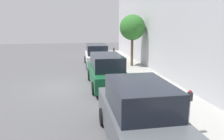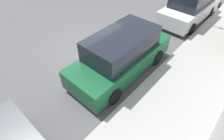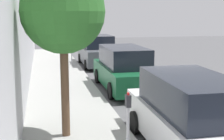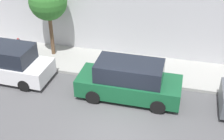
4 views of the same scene
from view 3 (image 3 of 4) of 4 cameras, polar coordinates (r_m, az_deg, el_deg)
The scene contains 8 objects.
ground_plane at distance 14.63m, azimuth 10.93°, elevation -3.09°, with size 60.00×60.00×0.00m, color #515154.
sidewalk at distance 13.44m, azimuth -8.81°, elevation -3.89°, with size 2.89×32.00×0.15m.
parked_suv_nearest at distance 20.17m, azimuth -2.70°, elevation 3.41°, with size 2.08×4.81×1.98m.
parked_minivan_second at distance 13.80m, azimuth 2.19°, elevation 0.19°, with size 2.02×4.90×1.90m.
parked_minivan_third at distance 7.71m, azimuth 14.31°, elevation -8.25°, with size 2.03×4.95×1.90m.
parking_meter_near at distance 19.88m, azimuth -7.41°, elevation 3.60°, with size 0.11×0.15×1.48m.
parking_meter_far at distance 7.15m, azimuth 2.94°, elevation -8.49°, with size 0.11×0.15×1.44m.
street_tree at distance 7.94m, azimuth -8.97°, elevation 10.37°, with size 2.11×2.11×4.29m.
Camera 3 is at (5.80, 13.01, 3.32)m, focal length 50.00 mm.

